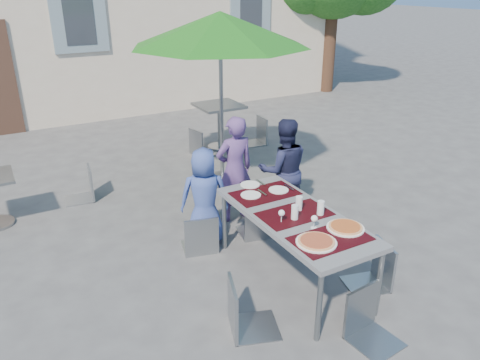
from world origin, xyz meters
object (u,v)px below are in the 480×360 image
pizza_near_left (316,242)px  chair_2 (288,187)px  child_2 (284,170)px  bg_chair_r_0 (81,165)px  chair_5 (373,288)px  chair_4 (379,241)px  pizza_near_right (345,227)px  cafe_table_1 (219,117)px  bg_chair_l_1 (200,126)px  chair_0 (199,212)px  patio_umbrella (220,30)px  chair_1 (258,197)px  bg_chair_r_1 (257,115)px  dining_table (294,219)px  child_1 (235,169)px  child_0 (205,197)px  chair_3 (244,279)px

pizza_near_left → chair_2: bearing=63.1°
child_2 → chair_2: 0.24m
pizza_near_left → bg_chair_r_0: bg_chair_r_0 is taller
chair_5 → chair_4: bearing=42.3°
pizza_near_right → cafe_table_1: 4.62m
cafe_table_1 → bg_chair_l_1: size_ratio=0.91×
chair_0 → patio_umbrella: (1.11, 1.61, 1.74)m
chair_1 → chair_4: size_ratio=1.02×
chair_2 → chair_4: size_ratio=0.98×
child_2 → bg_chair_r_1: 3.05m
chair_0 → chair_5: (0.68, -1.99, 0.01)m
dining_table → child_1: (0.12, 1.47, -0.01)m
child_1 → bg_chair_l_1: child_1 is taller
child_2 → child_0: bearing=22.2°
chair_1 → patio_umbrella: (0.37, 1.64, 1.73)m
dining_table → chair_5: (0.07, -1.05, -0.18)m
chair_4 → cafe_table_1: size_ratio=1.07×
chair_3 → chair_4: (1.50, -0.06, -0.03)m
pizza_near_left → chair_5: size_ratio=0.41×
dining_table → chair_2: (0.64, 1.02, -0.20)m
chair_2 → bg_chair_r_0: (-2.09, 2.00, 0.01)m
child_2 → chair_4: (-0.01, -1.69, -0.16)m
child_1 → patio_umbrella: size_ratio=0.55×
bg_chair_l_1 → chair_3: bearing=-110.0°
chair_4 → bg_chair_l_1: size_ratio=0.98×
chair_0 → chair_2: size_ratio=1.01×
dining_table → chair_3: 0.95m
pizza_near_left → bg_chair_r_1: bearing=64.8°
pizza_near_left → patio_umbrella: (0.66, 3.11, 1.48)m
patio_umbrella → chair_1: bearing=-102.5°
child_0 → chair_0: 0.26m
child_0 → child_1: bearing=-127.9°
dining_table → cafe_table_1: cafe_table_1 is taller
chair_1 → chair_5: bearing=-92.0°
chair_1 → bg_chair_r_0: chair_1 is taller
pizza_near_left → chair_5: (0.23, -0.50, -0.25)m
pizza_near_right → bg_chair_l_1: size_ratio=0.39×
child_0 → dining_table: bearing=134.2°
chair_4 → bg_chair_r_0: chair_4 is taller
chair_3 → chair_5: bearing=-33.9°
chair_5 → chair_3: bearing=146.1°
bg_chair_l_1 → chair_1: bearing=-101.6°
pizza_near_right → chair_1: bearing=94.1°
chair_5 → dining_table: bearing=93.8°
chair_0 → bg_chair_l_1: (1.36, 2.93, 0.02)m
bg_chair_r_0 → pizza_near_left: bearing=-70.1°
cafe_table_1 → bg_chair_r_0: bearing=-159.0°
dining_table → bg_chair_r_1: size_ratio=1.95×
child_2 → patio_umbrella: patio_umbrella is taller
cafe_table_1 → child_0: bearing=-119.7°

